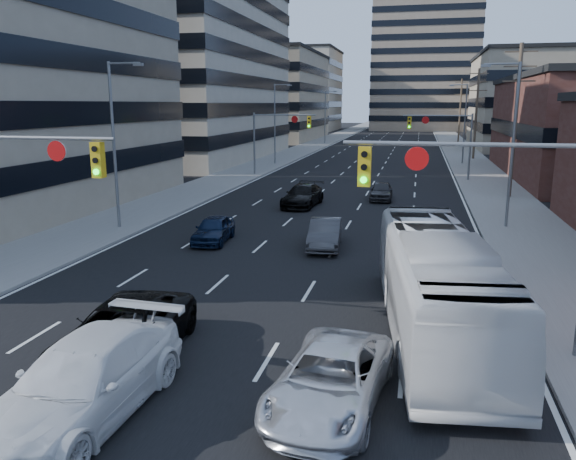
% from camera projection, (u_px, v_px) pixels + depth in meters
% --- Properties ---
extents(road_surface, '(18.00, 300.00, 0.02)m').
position_uv_depth(road_surface, '(396.00, 133.00, 133.47)').
color(road_surface, black).
rests_on(road_surface, ground).
extents(sidewalk_left, '(5.00, 300.00, 0.15)m').
position_uv_depth(sidewalk_left, '(348.00, 132.00, 135.99)').
color(sidewalk_left, slate).
rests_on(sidewalk_left, ground).
extents(sidewalk_right, '(5.00, 300.00, 0.15)m').
position_uv_depth(sidewalk_right, '(446.00, 133.00, 130.92)').
color(sidewalk_right, slate).
rests_on(sidewalk_right, ground).
extents(office_left_mid, '(26.00, 34.00, 28.00)m').
position_uv_depth(office_left_mid, '(156.00, 45.00, 69.81)').
color(office_left_mid, '#ADA089').
rests_on(office_left_mid, ground).
extents(office_left_far, '(20.00, 30.00, 16.00)m').
position_uv_depth(office_left_far, '(265.00, 97.00, 108.49)').
color(office_left_far, gray).
rests_on(office_left_far, ground).
extents(office_right_far, '(22.00, 28.00, 14.00)m').
position_uv_depth(office_right_far, '(550.00, 103.00, 86.51)').
color(office_right_far, gray).
rests_on(office_right_far, ground).
extents(apartment_tower, '(26.00, 26.00, 58.00)m').
position_uv_depth(apartment_tower, '(427.00, 16.00, 144.77)').
color(apartment_tower, gray).
rests_on(apartment_tower, ground).
extents(bg_block_left, '(24.00, 24.00, 20.00)m').
position_uv_depth(bg_block_left, '(290.00, 91.00, 146.94)').
color(bg_block_left, '#ADA089').
rests_on(bg_block_left, ground).
extents(bg_block_right, '(22.00, 22.00, 12.00)m').
position_uv_depth(bg_block_right, '(542.00, 107.00, 125.10)').
color(bg_block_right, gray).
rests_on(bg_block_right, ground).
extents(signal_near_left, '(6.59, 0.33, 6.00)m').
position_uv_depth(signal_near_left, '(7.00, 183.00, 18.23)').
color(signal_near_left, slate).
rests_on(signal_near_left, ground).
extents(signal_near_right, '(6.59, 0.33, 6.00)m').
position_uv_depth(signal_near_right, '(490.00, 201.00, 14.94)').
color(signal_near_right, slate).
rests_on(signal_near_right, ground).
extents(signal_far_left, '(6.09, 0.33, 6.00)m').
position_uv_depth(signal_far_left, '(277.00, 131.00, 53.44)').
color(signal_far_left, slate).
rests_on(signal_far_left, ground).
extents(signal_far_right, '(6.09, 0.33, 6.00)m').
position_uv_depth(signal_far_right, '(444.00, 133.00, 50.06)').
color(signal_far_right, slate).
rests_on(signal_far_right, ground).
extents(utility_pole_block, '(2.20, 0.28, 11.00)m').
position_uv_depth(utility_pole_block, '(516.00, 119.00, 40.19)').
color(utility_pole_block, '#4C3D2D').
rests_on(utility_pole_block, ground).
extents(utility_pole_midblock, '(2.20, 0.28, 11.00)m').
position_uv_depth(utility_pole_midblock, '(476.00, 112.00, 68.70)').
color(utility_pole_midblock, '#4C3D2D').
rests_on(utility_pole_midblock, ground).
extents(utility_pole_distant, '(2.20, 0.28, 11.00)m').
position_uv_depth(utility_pole_distant, '(460.00, 110.00, 97.20)').
color(utility_pole_distant, '#4C3D2D').
rests_on(utility_pole_distant, ground).
extents(streetlight_left_near, '(2.03, 0.22, 9.00)m').
position_uv_depth(streetlight_left_near, '(116.00, 138.00, 30.11)').
color(streetlight_left_near, slate).
rests_on(streetlight_left_near, ground).
extents(streetlight_left_mid, '(2.03, 0.22, 9.00)m').
position_uv_depth(streetlight_left_mid, '(276.00, 120.00, 63.37)').
color(streetlight_left_mid, slate).
rests_on(streetlight_left_mid, ground).
extents(streetlight_left_far, '(2.03, 0.22, 9.00)m').
position_uv_depth(streetlight_left_far, '(326.00, 114.00, 96.62)').
color(streetlight_left_far, slate).
rests_on(streetlight_left_far, ground).
extents(streetlight_right_near, '(2.03, 0.22, 9.00)m').
position_uv_depth(streetlight_right_near, '(510.00, 138.00, 30.31)').
color(streetlight_right_near, slate).
rests_on(streetlight_right_near, ground).
extents(streetlight_right_far, '(2.03, 0.22, 9.00)m').
position_uv_depth(streetlight_right_far, '(464.00, 120.00, 63.56)').
color(streetlight_right_far, slate).
rests_on(streetlight_right_far, ground).
extents(black_pickup, '(3.10, 5.89, 1.58)m').
position_uv_depth(black_pickup, '(123.00, 333.00, 15.15)').
color(black_pickup, black).
rests_on(black_pickup, ground).
extents(white_van, '(2.68, 6.09, 1.74)m').
position_uv_depth(white_van, '(85.00, 380.00, 12.40)').
color(white_van, silver).
rests_on(white_van, ground).
extents(silver_suv, '(2.78, 5.17, 1.38)m').
position_uv_depth(silver_suv, '(331.00, 379.00, 12.86)').
color(silver_suv, silver).
rests_on(silver_suv, ground).
extents(transit_bus, '(4.03, 11.54, 3.15)m').
position_uv_depth(transit_bus, '(436.00, 284.00, 16.78)').
color(transit_bus, silver).
rests_on(transit_bus, ground).
extents(sedan_blue, '(1.89, 4.01, 1.33)m').
position_uv_depth(sedan_blue, '(214.00, 229.00, 28.26)').
color(sedan_blue, black).
rests_on(sedan_blue, ground).
extents(sedan_grey_center, '(1.85, 4.32, 1.38)m').
position_uv_depth(sedan_grey_center, '(325.00, 234.00, 27.15)').
color(sedan_grey_center, '#37373A').
rests_on(sedan_grey_center, ground).
extents(sedan_black_far, '(2.40, 5.19, 1.47)m').
position_uv_depth(sedan_black_far, '(303.00, 196.00, 38.16)').
color(sedan_black_far, black).
rests_on(sedan_black_far, ground).
extents(sedan_grey_right, '(1.69, 3.96, 1.33)m').
position_uv_depth(sedan_grey_right, '(381.00, 191.00, 40.61)').
color(sedan_grey_right, '#2C2C2E').
rests_on(sedan_grey_right, ground).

